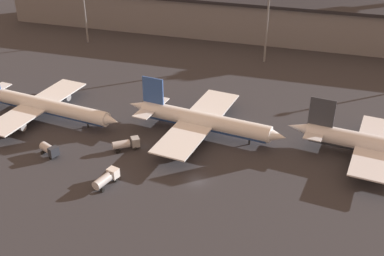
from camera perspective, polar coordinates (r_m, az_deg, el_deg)
ground at (r=109.09m, az=0.57°, el=-6.28°), size 600.00×600.00×0.00m
terminal_building at (r=195.64m, az=9.11°, el=12.67°), size 217.95×20.52×15.79m
airplane_0 at (r=139.92m, az=-17.43°, el=2.60°), size 49.57×35.38×13.69m
airplane_1 at (r=124.83m, az=1.28°, el=0.82°), size 44.09×38.33×13.46m
airplane_2 at (r=122.42m, az=21.74°, el=-2.10°), size 46.17×30.74×13.53m
service_vehicle_0 at (r=121.90m, az=-16.56°, el=-2.46°), size 5.76×4.24×3.05m
service_vehicle_1 at (r=120.28m, az=-7.79°, el=-1.86°), size 6.66×5.57×2.99m
service_vehicle_2 at (r=108.54m, az=-10.16°, el=-5.93°), size 3.95×7.17×2.92m
lamp_post_1 at (r=169.29m, az=8.94°, el=12.71°), size 1.80×1.80×24.47m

